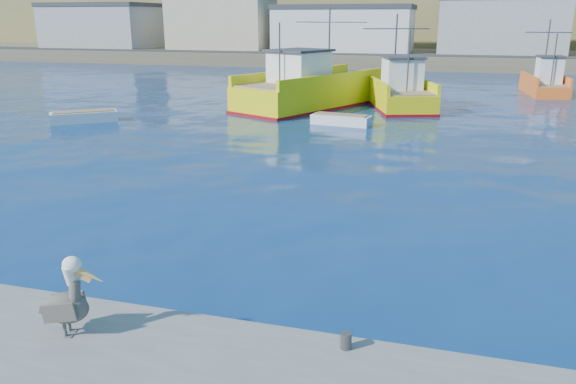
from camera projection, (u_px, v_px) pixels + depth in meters
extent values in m
plane|color=navy|center=(250.00, 273.00, 13.82)|extent=(260.00, 260.00, 0.00)
cylinder|color=#4C4C4C|center=(346.00, 341.00, 9.72)|extent=(0.20, 0.20, 0.30)
cube|color=brown|center=(420.00, 56.00, 79.72)|extent=(160.00, 30.00, 1.60)
cube|color=brown|center=(430.00, 18.00, 102.06)|extent=(180.00, 40.00, 14.00)
cube|color=#2D2D2D|center=(415.00, 55.00, 69.36)|extent=(150.00, 5.00, 0.10)
cube|color=gray|center=(102.00, 27.00, 86.54)|extent=(16.00, 10.00, 6.00)
cube|color=#333338|center=(100.00, 5.00, 85.56)|extent=(16.32, 10.20, 0.60)
cube|color=tan|center=(222.00, 24.00, 81.17)|extent=(14.00, 9.00, 7.00)
cube|color=silver|center=(345.00, 31.00, 76.69)|extent=(18.00, 11.00, 5.50)
cube|color=#333338|center=(345.00, 7.00, 75.78)|extent=(18.36, 11.22, 0.60)
cube|color=gray|center=(500.00, 27.00, 71.31)|extent=(15.00, 10.00, 6.50)
cube|color=yellow|center=(317.00, 93.00, 39.98)|extent=(9.64, 13.90, 1.73)
cube|color=yellow|center=(341.00, 78.00, 38.32)|extent=(5.76, 11.89, 0.70)
cube|color=yellow|center=(295.00, 74.00, 40.92)|extent=(5.76, 11.89, 0.70)
cube|color=maroon|center=(317.00, 105.00, 40.22)|extent=(9.83, 14.18, 0.25)
cube|color=#8C7251|center=(317.00, 80.00, 39.71)|extent=(9.09, 13.27, 0.10)
cube|color=white|center=(299.00, 67.00, 37.96)|extent=(4.21, 4.32, 2.00)
cube|color=#333338|center=(299.00, 50.00, 37.64)|extent=(4.58, 4.77, 0.15)
cylinder|color=#4C4C4C|center=(329.00, 44.00, 39.94)|extent=(0.16, 0.16, 5.00)
cylinder|color=#4C4C4C|center=(280.00, 55.00, 36.26)|extent=(0.13, 0.13, 4.00)
cylinder|color=#4C4C4C|center=(330.00, 22.00, 39.49)|extent=(5.64, 2.70, 0.08)
cube|color=yellow|center=(396.00, 97.00, 39.95)|extent=(6.29, 10.39, 1.28)
cube|color=yellow|center=(419.00, 83.00, 39.71)|extent=(3.19, 9.21, 0.70)
cube|color=yellow|center=(374.00, 83.00, 39.59)|extent=(3.19, 9.21, 0.70)
cube|color=maroon|center=(395.00, 105.00, 40.12)|extent=(6.41, 10.60, 0.25)
cube|color=#8C7251|center=(396.00, 87.00, 39.74)|extent=(5.91, 9.94, 0.10)
cube|color=white|center=(402.00, 74.00, 38.02)|extent=(3.02, 3.07, 2.00)
cube|color=#333338|center=(403.00, 57.00, 37.70)|extent=(3.28, 3.41, 0.15)
cylinder|color=#4C4C4C|center=(395.00, 51.00, 39.95)|extent=(0.15, 0.15, 5.00)
cylinder|color=#4C4C4C|center=(408.00, 62.00, 36.35)|extent=(0.13, 0.13, 4.00)
cylinder|color=#4C4C4C|center=(397.00, 29.00, 39.51)|extent=(4.54, 1.56, 0.08)
cube|color=orange|center=(543.00, 89.00, 46.15)|extent=(3.13, 7.03, 0.89)
cube|color=orange|center=(561.00, 79.00, 45.70)|extent=(0.71, 6.69, 0.70)
cube|color=orange|center=(529.00, 79.00, 46.14)|extent=(0.71, 6.69, 0.70)
cube|color=#8C7251|center=(544.00, 82.00, 46.01)|extent=(2.90, 6.74, 0.10)
cube|color=white|center=(549.00, 71.00, 44.73)|extent=(1.93, 1.85, 2.00)
cube|color=#333338|center=(551.00, 56.00, 44.41)|extent=(2.08, 2.07, 0.15)
cylinder|color=#4C4C4C|center=(546.00, 51.00, 45.92)|extent=(0.13, 0.13, 5.00)
cylinder|color=#4C4C4C|center=(554.00, 60.00, 43.50)|extent=(0.11, 0.11, 4.00)
cylinder|color=#4C4C4C|center=(549.00, 32.00, 45.47)|extent=(3.59, 0.38, 0.08)
cube|color=silver|center=(84.00, 118.00, 33.78)|extent=(3.85, 3.40, 0.77)
cube|color=#8C7251|center=(83.00, 111.00, 33.66)|extent=(3.37, 2.93, 0.08)
cube|color=silver|center=(341.00, 121.00, 32.92)|extent=(3.58, 1.69, 0.69)
cube|color=#8C7251|center=(341.00, 115.00, 32.81)|extent=(3.20, 1.38, 0.07)
cylinder|color=#595451|center=(65.00, 329.00, 10.09)|extent=(0.08, 0.08, 0.29)
cube|color=#595451|center=(69.00, 336.00, 10.13)|extent=(0.17, 0.15, 0.02)
cylinder|color=#595451|center=(69.00, 324.00, 10.26)|extent=(0.08, 0.08, 0.29)
cube|color=#595451|center=(73.00, 331.00, 10.30)|extent=(0.17, 0.15, 0.02)
ellipsoid|color=#38332D|center=(66.00, 308.00, 10.06)|extent=(0.93, 0.67, 0.58)
cube|color=#38332D|center=(59.00, 313.00, 9.84)|extent=(0.64, 0.21, 0.42)
cube|color=#38332D|center=(70.00, 301.00, 10.27)|extent=(0.64, 0.21, 0.42)
cube|color=#38332D|center=(47.00, 311.00, 10.10)|extent=(0.25, 0.20, 0.12)
cylinder|color=#38332D|center=(75.00, 293.00, 9.96)|extent=(0.26, 0.33, 0.46)
cylinder|color=white|center=(70.00, 275.00, 9.86)|extent=(0.24, 0.33, 0.43)
ellipsoid|color=white|center=(72.00, 264.00, 9.79)|extent=(0.39, 0.33, 0.29)
cone|color=gold|center=(88.00, 274.00, 9.84)|extent=(0.59, 0.27, 0.40)
cube|color=tan|center=(82.00, 276.00, 9.85)|extent=(0.35, 0.13, 0.25)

